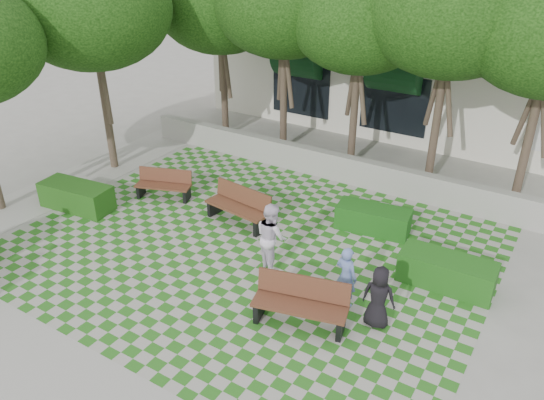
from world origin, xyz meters
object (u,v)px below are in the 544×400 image
Objects in this scene: bench_west at (164,185)px; hedge_west at (77,196)px; bench_east at (301,304)px; hedge_east at (447,272)px; person_white at (272,237)px; person_blue at (346,277)px; person_dark at (379,297)px; bench_mid at (239,207)px; hedge_midright at (373,219)px.

bench_west reaches higher than hedge_west.
bench_east is 1.18× the size of bench_west.
bench_west is at bearing -179.51° from hedge_east.
hedge_west is (-10.50, -1.99, 0.01)m from hedge_east.
person_white is at bearing -36.73° from bench_west.
hedge_east is at bearing -119.79° from person_blue.
hedge_east is 2.35m from person_dark.
bench_west is at bearing 47.60° from hedge_west.
bench_mid is 5.41m from person_dark.
bench_east is 1.06× the size of hedge_midright.
hedge_east is at bearing 8.45° from bench_mid.
person_blue is at bearing -157.00° from person_white.
person_dark reaches higher than hedge_east.
person_white is at bearing 3.87° from hedge_west.
hedge_west is 1.49× the size of person_blue.
hedge_east is 1.51× the size of person_dark.
person_blue is at bearing -78.09° from hedge_midright.
hedge_midright is (-0.18, 4.46, -0.16)m from bench_east.
bench_east is 8.29m from hedge_west.
person_white reaches higher than hedge_midright.
person_dark is (1.40, 0.81, 0.21)m from bench_east.
person_blue is (-1.73, -1.89, 0.36)m from hedge_east.
hedge_west is 1.25× the size of person_white.
bench_east reaches higher than bench_mid.
bench_east is 3.74m from hedge_east.
person_dark is (5.01, -2.04, 0.22)m from bench_mid.
bench_mid is 1.14× the size of bench_west.
hedge_midright is at bearing 78.41° from bench_east.
bench_east is at bearing -127.30° from hedge_east.
bench_east is at bearing -31.12° from bench_mid.
hedge_west is at bearing 13.32° from person_blue.
bench_mid is 1.03× the size of hedge_midright.
person_white is (-1.62, 1.44, 0.38)m from bench_east.
bench_mid is at bearing -178.83° from hedge_east.
hedge_east reaches higher than hedge_midright.
bench_mid is 2.47m from person_white.
person_blue is at bearing 0.61° from hedge_west.
person_dark is at bearing 175.39° from person_blue.
person_blue is at bearing -132.50° from hedge_east.
person_dark is at bearing -66.53° from hedge_midright.
bench_west is 0.90× the size of hedge_midright.
bench_east is 1.63m from person_dark.
bench_mid is 3.78m from hedge_midright.
bench_mid is at bearing -28.73° from person_dark.
hedge_east is at bearing 38.80° from bench_east.
bench_east is at bearing -6.85° from hedge_west.
bench_mid is at bearing -154.92° from hedge_midright.
person_blue is 1.03× the size of person_dark.
hedge_midright is 1.13× the size of person_white.
person_white is (-3.89, -1.54, 0.51)m from hedge_east.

